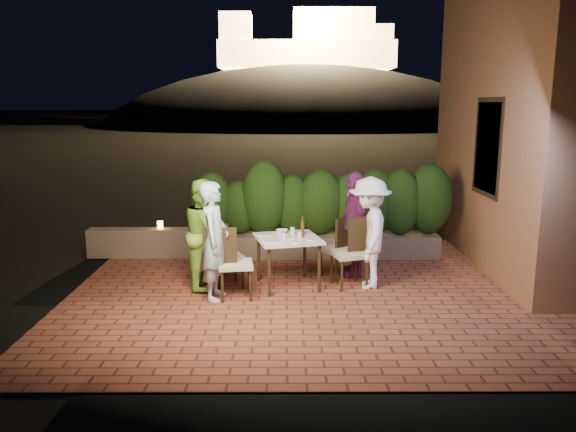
{
  "coord_description": "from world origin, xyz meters",
  "views": [
    {
      "loc": [
        -0.4,
        -7.38,
        2.7
      ],
      "look_at": [
        -0.37,
        0.73,
        1.05
      ],
      "focal_mm": 35.0,
      "sensor_mm": 36.0,
      "label": 1
    }
  ],
  "objects_px": {
    "bowl": "(282,231)",
    "chair_left_back": "(227,255)",
    "chair_right_front": "(350,252)",
    "diner_purple": "(354,224)",
    "chair_left_front": "(236,263)",
    "dining_table": "(288,262)",
    "diner_green": "(206,234)",
    "diner_white": "(369,233)",
    "beer_bottle": "(303,226)",
    "diner_blue": "(215,241)",
    "chair_right_back": "(337,248)",
    "parapet_lamp": "(160,225)"
  },
  "relations": [
    {
      "from": "diner_white",
      "to": "chair_left_back",
      "type": "bearing_deg",
      "value": -83.56
    },
    {
      "from": "diner_green",
      "to": "chair_right_back",
      "type": "bearing_deg",
      "value": -81.2
    },
    {
      "from": "chair_right_front",
      "to": "chair_left_back",
      "type": "bearing_deg",
      "value": -16.94
    },
    {
      "from": "dining_table",
      "to": "chair_left_back",
      "type": "distance_m",
      "value": 0.91
    },
    {
      "from": "chair_left_front",
      "to": "diner_white",
      "type": "height_order",
      "value": "diner_white"
    },
    {
      "from": "bowl",
      "to": "chair_left_back",
      "type": "bearing_deg",
      "value": -158.66
    },
    {
      "from": "chair_left_front",
      "to": "chair_left_back",
      "type": "xyz_separation_m",
      "value": [
        -0.17,
        0.48,
        -0.02
      ]
    },
    {
      "from": "chair_right_back",
      "to": "diner_white",
      "type": "height_order",
      "value": "diner_white"
    },
    {
      "from": "chair_left_front",
      "to": "diner_green",
      "type": "height_order",
      "value": "diner_green"
    },
    {
      "from": "dining_table",
      "to": "chair_left_front",
      "type": "distance_m",
      "value": 0.89
    },
    {
      "from": "diner_blue",
      "to": "diner_green",
      "type": "bearing_deg",
      "value": 25.72
    },
    {
      "from": "chair_right_front",
      "to": "diner_green",
      "type": "bearing_deg",
      "value": -16.9
    },
    {
      "from": "chair_right_front",
      "to": "parapet_lamp",
      "type": "distance_m",
      "value": 3.58
    },
    {
      "from": "dining_table",
      "to": "chair_right_front",
      "type": "bearing_deg",
      "value": 0.32
    },
    {
      "from": "diner_green",
      "to": "beer_bottle",
      "type": "bearing_deg",
      "value": -90.01
    },
    {
      "from": "dining_table",
      "to": "beer_bottle",
      "type": "bearing_deg",
      "value": 24.26
    },
    {
      "from": "chair_left_front",
      "to": "diner_purple",
      "type": "xyz_separation_m",
      "value": [
        1.78,
        1.06,
        0.32
      ]
    },
    {
      "from": "dining_table",
      "to": "diner_blue",
      "type": "xyz_separation_m",
      "value": [
        -1.01,
        -0.53,
        0.45
      ]
    },
    {
      "from": "diner_blue",
      "to": "diner_white",
      "type": "bearing_deg",
      "value": -71.96
    },
    {
      "from": "dining_table",
      "to": "diner_white",
      "type": "distance_m",
      "value": 1.27
    },
    {
      "from": "beer_bottle",
      "to": "chair_right_back",
      "type": "bearing_deg",
      "value": 32.66
    },
    {
      "from": "chair_right_front",
      "to": "parapet_lamp",
      "type": "xyz_separation_m",
      "value": [
        -3.16,
        1.67,
        0.05
      ]
    },
    {
      "from": "dining_table",
      "to": "diner_green",
      "type": "relative_size",
      "value": 0.55
    },
    {
      "from": "chair_right_back",
      "to": "diner_green",
      "type": "height_order",
      "value": "diner_green"
    },
    {
      "from": "chair_right_front",
      "to": "diner_blue",
      "type": "height_order",
      "value": "diner_blue"
    },
    {
      "from": "beer_bottle",
      "to": "chair_left_front",
      "type": "distance_m",
      "value": 1.18
    },
    {
      "from": "diner_purple",
      "to": "parapet_lamp",
      "type": "relative_size",
      "value": 11.85
    },
    {
      "from": "chair_right_back",
      "to": "diner_white",
      "type": "bearing_deg",
      "value": 93.55
    },
    {
      "from": "beer_bottle",
      "to": "diner_white",
      "type": "relative_size",
      "value": 0.18
    },
    {
      "from": "chair_left_back",
      "to": "chair_right_front",
      "type": "height_order",
      "value": "chair_right_front"
    },
    {
      "from": "diner_green",
      "to": "parapet_lamp",
      "type": "height_order",
      "value": "diner_green"
    },
    {
      "from": "dining_table",
      "to": "chair_left_front",
      "type": "height_order",
      "value": "chair_left_front"
    },
    {
      "from": "chair_right_back",
      "to": "diner_blue",
      "type": "xyz_separation_m",
      "value": [
        -1.78,
        -0.98,
        0.36
      ]
    },
    {
      "from": "dining_table",
      "to": "diner_white",
      "type": "height_order",
      "value": "diner_white"
    },
    {
      "from": "diner_white",
      "to": "parapet_lamp",
      "type": "xyz_separation_m",
      "value": [
        -3.45,
        1.69,
        -0.25
      ]
    },
    {
      "from": "chair_left_front",
      "to": "diner_blue",
      "type": "xyz_separation_m",
      "value": [
        -0.28,
        -0.04,
        0.32
      ]
    },
    {
      "from": "chair_left_back",
      "to": "diner_green",
      "type": "xyz_separation_m",
      "value": [
        -0.31,
        -0.0,
        0.33
      ]
    },
    {
      "from": "dining_table",
      "to": "chair_left_front",
      "type": "xyz_separation_m",
      "value": [
        -0.73,
        -0.49,
        0.13
      ]
    },
    {
      "from": "diner_white",
      "to": "parapet_lamp",
      "type": "bearing_deg",
      "value": -109.33
    },
    {
      "from": "chair_left_back",
      "to": "chair_right_back",
      "type": "bearing_deg",
      "value": -6.9
    },
    {
      "from": "chair_right_front",
      "to": "diner_blue",
      "type": "distance_m",
      "value": 2.02
    },
    {
      "from": "beer_bottle",
      "to": "chair_left_front",
      "type": "height_order",
      "value": "beer_bottle"
    },
    {
      "from": "diner_blue",
      "to": "diner_green",
      "type": "relative_size",
      "value": 1.02
    },
    {
      "from": "chair_right_front",
      "to": "diner_purple",
      "type": "bearing_deg",
      "value": -120.51
    },
    {
      "from": "diner_purple",
      "to": "chair_right_back",
      "type": "bearing_deg",
      "value": -76.82
    },
    {
      "from": "diner_purple",
      "to": "beer_bottle",
      "type": "bearing_deg",
      "value": -71.0
    },
    {
      "from": "beer_bottle",
      "to": "diner_purple",
      "type": "relative_size",
      "value": 0.18
    },
    {
      "from": "chair_left_front",
      "to": "diner_purple",
      "type": "distance_m",
      "value": 2.09
    },
    {
      "from": "bowl",
      "to": "diner_green",
      "type": "height_order",
      "value": "diner_green"
    },
    {
      "from": "diner_green",
      "to": "diner_white",
      "type": "relative_size",
      "value": 0.99
    }
  ]
}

